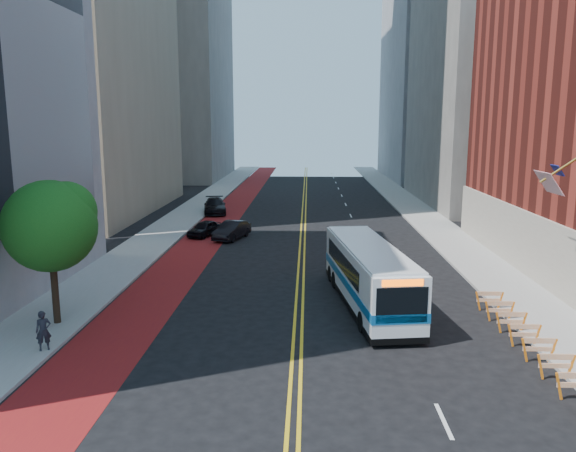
{
  "coord_description": "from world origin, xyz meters",
  "views": [
    {
      "loc": [
        0.42,
        -18.64,
        9.39
      ],
      "look_at": [
        -0.54,
        8.0,
        4.45
      ],
      "focal_mm": 35.0,
      "sensor_mm": 36.0,
      "label": 1
    }
  ],
  "objects_px": {
    "street_tree": "(51,222)",
    "car_c": "(215,206)",
    "transit_bus": "(368,274)",
    "car_b": "(232,230)",
    "pedestrian": "(43,331)",
    "car_a": "(204,228)"
  },
  "relations": [
    {
      "from": "car_b",
      "to": "pedestrian",
      "type": "height_order",
      "value": "pedestrian"
    },
    {
      "from": "car_a",
      "to": "pedestrian",
      "type": "height_order",
      "value": "pedestrian"
    },
    {
      "from": "street_tree",
      "to": "transit_bus",
      "type": "xyz_separation_m",
      "value": [
        14.81,
        3.57,
        -3.25
      ]
    },
    {
      "from": "transit_bus",
      "to": "car_b",
      "type": "distance_m",
      "value": 18.94
    },
    {
      "from": "car_a",
      "to": "car_c",
      "type": "xyz_separation_m",
      "value": [
        -1.06,
        11.78,
        0.15
      ]
    },
    {
      "from": "transit_bus",
      "to": "pedestrian",
      "type": "relative_size",
      "value": 7.13
    },
    {
      "from": "transit_bus",
      "to": "car_a",
      "type": "xyz_separation_m",
      "value": [
        -11.8,
        17.59,
        -1.02
      ]
    },
    {
      "from": "car_b",
      "to": "car_c",
      "type": "relative_size",
      "value": 0.8
    },
    {
      "from": "car_b",
      "to": "car_c",
      "type": "distance_m",
      "value": 13.39
    },
    {
      "from": "transit_bus",
      "to": "car_a",
      "type": "distance_m",
      "value": 21.2
    },
    {
      "from": "transit_bus",
      "to": "pedestrian",
      "type": "bearing_deg",
      "value": -161.59
    },
    {
      "from": "pedestrian",
      "to": "car_b",
      "type": "bearing_deg",
      "value": 49.56
    },
    {
      "from": "transit_bus",
      "to": "car_a",
      "type": "bearing_deg",
      "value": 116.29
    },
    {
      "from": "street_tree",
      "to": "car_b",
      "type": "bearing_deg",
      "value": 74.72
    },
    {
      "from": "pedestrian",
      "to": "car_a",
      "type": "bearing_deg",
      "value": 55.74
    },
    {
      "from": "car_b",
      "to": "pedestrian",
      "type": "xyz_separation_m",
      "value": [
        -4.62,
        -23.25,
        0.26
      ]
    },
    {
      "from": "car_c",
      "to": "car_b",
      "type": "bearing_deg",
      "value": -84.94
    },
    {
      "from": "street_tree",
      "to": "car_c",
      "type": "xyz_separation_m",
      "value": [
        1.94,
        32.93,
        -4.12
      ]
    },
    {
      "from": "car_a",
      "to": "pedestrian",
      "type": "distance_m",
      "value": 24.49
    },
    {
      "from": "street_tree",
      "to": "car_c",
      "type": "relative_size",
      "value": 1.23
    },
    {
      "from": "street_tree",
      "to": "transit_bus",
      "type": "distance_m",
      "value": 15.57
    },
    {
      "from": "car_c",
      "to": "transit_bus",
      "type": "bearing_deg",
      "value": -76.54
    }
  ]
}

